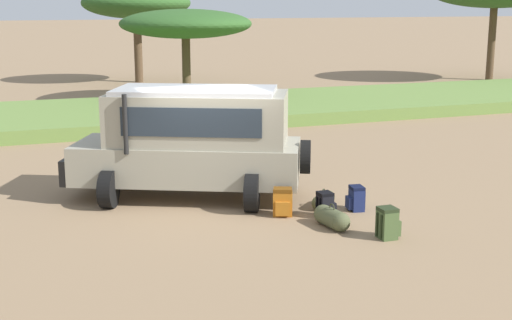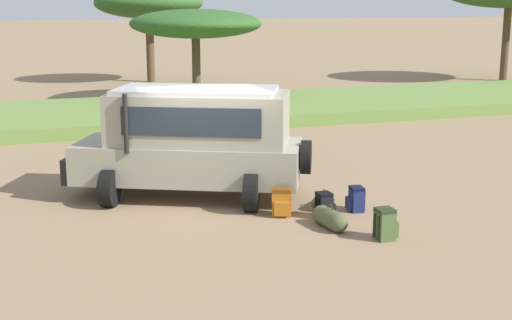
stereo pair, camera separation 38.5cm
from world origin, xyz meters
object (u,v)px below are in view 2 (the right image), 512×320
Objects in this scene: backpack_near_rear_wheel at (282,203)px; backpack_cluster_center at (324,205)px; safari_vehicle at (193,140)px; backpack_beside_front_wheel at (356,199)px; acacia_tree_left_mid at (149,4)px; acacia_tree_centre_back at (196,24)px; duffel_bag_low_black_case at (323,201)px; backpack_outermost at (385,224)px; duffel_bag_soft_canvas at (330,218)px.

backpack_cluster_center is at bearing -26.75° from backpack_near_rear_wheel.
backpack_cluster_center is at bearing -48.51° from safari_vehicle.
acacia_tree_left_mid is at bearing 88.81° from backpack_beside_front_wheel.
duffel_bag_low_black_case is at bearing -94.98° from acacia_tree_centre_back.
backpack_cluster_center is 0.76× the size of duffel_bag_low_black_case.
backpack_beside_front_wheel is at bearing -91.19° from acacia_tree_left_mid.
backpack_beside_front_wheel is 1.59m from backpack_near_rear_wheel.
safari_vehicle is 9.10× the size of backpack_outermost.
acacia_tree_centre_back is (0.37, -8.59, -0.82)m from acacia_tree_left_mid.
acacia_tree_left_mid is at bearing 85.23° from backpack_near_rear_wheel.
backpack_near_rear_wheel is 17.23m from acacia_tree_centre_back.
backpack_outermost reaches higher than duffel_bag_soft_canvas.
backpack_outermost reaches higher than backpack_beside_front_wheel.
backpack_near_rear_wheel is at bearing -165.78° from duffel_bag_low_black_case.
duffel_bag_low_black_case is 16.87m from acacia_tree_centre_back.
safari_vehicle is at bearing 122.49° from duffel_bag_soft_canvas.
acacia_tree_centre_back reaches higher than backpack_near_rear_wheel.
backpack_beside_front_wheel is 0.70m from duffel_bag_low_black_case.
duffel_bag_soft_canvas is 0.16× the size of acacia_tree_centre_back.
backpack_outermost is (-0.32, -1.80, 0.04)m from backpack_beside_front_wheel.
acacia_tree_left_mid is (1.52, 26.40, 3.96)m from duffel_bag_soft_canvas.
backpack_beside_front_wheel is 0.09× the size of acacia_tree_centre_back.
safari_vehicle is 7.75× the size of duffel_bag_low_black_case.
backpack_outermost is 0.10× the size of acacia_tree_centre_back.
backpack_beside_front_wheel is 0.53× the size of duffel_bag_soft_canvas.
acacia_tree_left_mid is (1.34, 25.75, 3.90)m from backpack_cluster_center.
backpack_near_rear_wheel reaches higher than backpack_cluster_center.
backpack_cluster_center is 0.91× the size of backpack_near_rear_wheel.
duffel_bag_low_black_case is at bearing 140.69° from backpack_beside_front_wheel.
backpack_outermost is 0.61× the size of duffel_bag_soft_canvas.
duffel_bag_low_black_case is (2.38, -1.72, -1.14)m from safari_vehicle.
duffel_bag_soft_canvas is 18.19m from acacia_tree_centre_back.
backpack_near_rear_wheel is at bearing -56.21° from safari_vehicle.
backpack_near_rear_wheel is (1.33, -1.99, -1.01)m from safari_vehicle.
acacia_tree_centre_back is (1.71, 17.16, 3.08)m from backpack_cluster_center.
duffel_bag_soft_canvas is at bearing -60.09° from backpack_near_rear_wheel.
backpack_beside_front_wheel is 0.84m from backpack_cluster_center.
backpack_cluster_center is (-0.81, -0.21, 0.00)m from backpack_beside_front_wheel.
duffel_bag_soft_canvas is (-0.67, 0.94, -0.10)m from backpack_outermost.
duffel_bag_low_black_case is (-0.22, 2.24, -0.13)m from backpack_outermost.
backpack_cluster_center is at bearing -92.99° from acacia_tree_left_mid.
acacia_tree_centre_back is at bearing -87.55° from acacia_tree_left_mid.
backpack_beside_front_wheel is 0.90× the size of backpack_near_rear_wheel.
safari_vehicle reaches higher than backpack_beside_front_wheel.
backpack_near_rear_wheel is (-1.58, 0.17, 0.03)m from backpack_beside_front_wheel.
backpack_beside_front_wheel is 25.84m from acacia_tree_left_mid.
backpack_cluster_center is at bearing -165.18° from backpack_beside_front_wheel.
backpack_beside_front_wheel is (2.91, -2.16, -1.04)m from safari_vehicle.
duffel_bag_low_black_case is 1.38m from duffel_bag_soft_canvas.
safari_vehicle is 2.60m from backpack_near_rear_wheel.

